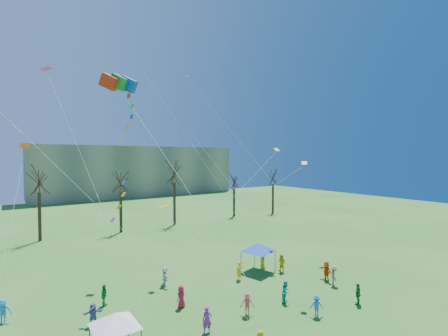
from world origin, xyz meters
TOP-DOWN VIEW (x-y plane):
  - distant_building at (22.00, 82.00)m, footprint 60.00×14.00m
  - bare_tree_row at (2.46, 35.91)m, footprint 70.56×8.09m
  - big_box_kite at (-5.35, 6.57)m, footprint 3.94×6.51m
  - canopy_tent_white at (-6.67, 5.18)m, footprint 3.57×3.57m
  - canopy_tent_blue at (9.46, 10.97)m, footprint 3.75×3.75m
  - festival_crowd at (0.72, 6.54)m, footprint 27.18×14.46m
  - small_kites_aloft at (-0.95, 11.98)m, footprint 29.11×18.94m

SIDE VIEW (x-z plane):
  - festival_crowd at x=0.72m, z-range -0.06..1.80m
  - canopy_tent_white at x=-6.67m, z-range 0.93..3.61m
  - canopy_tent_blue at x=9.46m, z-range 1.01..3.93m
  - bare_tree_row at x=2.46m, z-range 1.48..12.98m
  - distant_building at x=22.00m, z-range 0.00..15.00m
  - big_box_kite at x=-5.35m, z-range 2.49..21.03m
  - small_kites_aloft at x=-0.95m, z-range -1.46..28.99m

